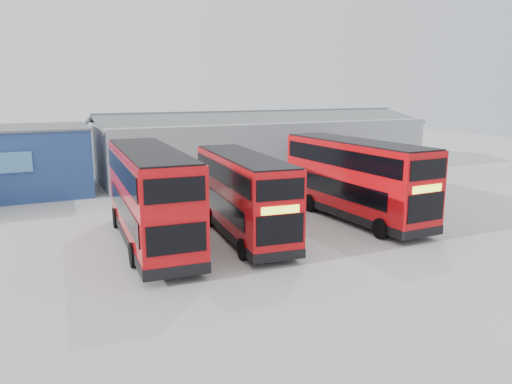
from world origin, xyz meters
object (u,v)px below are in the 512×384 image
double_decker_left (151,198)px  single_decker_blue (349,174)px  office_block (3,161)px  maintenance_shed (258,145)px  double_decker_right (355,181)px  double_decker_centre (243,196)px

double_decker_left → single_decker_blue: size_ratio=1.01×
office_block → double_decker_left: office_block is taller
maintenance_shed → single_decker_blue: size_ratio=2.58×
maintenance_shed → double_decker_right: maintenance_shed is taller
double_decker_left → double_decker_right: double_decker_left is taller
office_block → single_decker_blue: office_block is taller
office_block → double_decker_centre: 21.16m
maintenance_shed → double_decker_left: (-14.82, -18.87, -0.13)m
double_decker_right → single_decker_blue: size_ratio=0.98×
office_block → single_decker_blue: bearing=-24.1°
double_decker_left → double_decker_centre: (4.89, -0.51, -0.25)m
office_block → double_decker_left: bearing=-66.9°
maintenance_shed → single_decker_blue: (1.71, -12.60, -1.05)m
office_block → double_decker_centre: (12.07, -17.37, -0.35)m
double_decker_right → maintenance_shed: bearing=80.4°
maintenance_shed → double_decker_centre: maintenance_shed is taller
double_decker_centre → double_decker_right: (7.64, 0.48, 0.20)m
double_decker_centre → single_decker_blue: size_ratio=0.91×
double_decker_right → double_decker_left: bearing=177.2°
double_decker_left → double_decker_centre: double_decker_left is taller
maintenance_shed → double_decker_centre: 21.78m
double_decker_left → double_decker_right: size_ratio=1.02×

